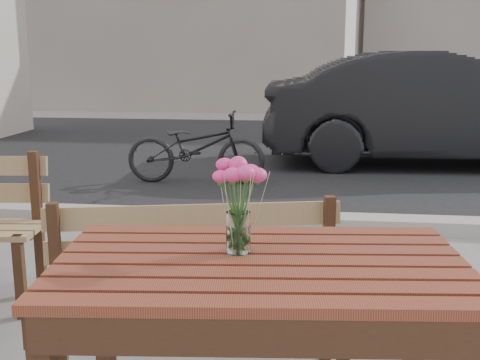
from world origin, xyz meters
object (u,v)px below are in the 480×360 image
(main_vase, at_px, (238,193))
(bicycle, at_px, (196,148))
(main_table, at_px, (260,298))
(parked_car, at_px, (436,109))

(main_vase, relative_size, bicycle, 0.21)
(bicycle, bearing_deg, main_table, -167.76)
(main_table, bearing_deg, parked_car, 68.87)
(main_table, xyz_separation_m, bicycle, (-1.14, 4.73, -0.27))
(parked_car, bearing_deg, main_vase, 160.75)
(parked_car, bearing_deg, main_table, 161.59)
(main_table, height_order, parked_car, parked_car)
(main_vase, relative_size, parked_car, 0.07)
(main_table, xyz_separation_m, main_vase, (-0.08, 0.07, 0.33))
(main_table, distance_m, bicycle, 4.87)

